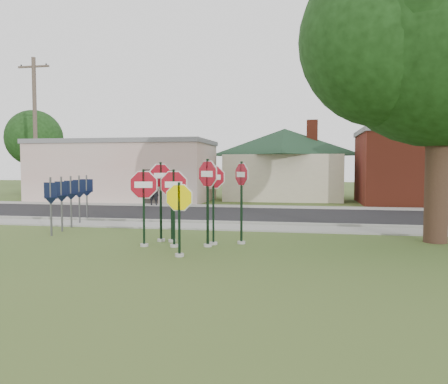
% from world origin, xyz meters
% --- Properties ---
extents(ground, '(120.00, 120.00, 0.00)m').
position_xyz_m(ground, '(0.00, 0.00, 0.00)').
color(ground, '#3A5720').
rests_on(ground, ground).
extents(sidewalk_near, '(60.00, 1.60, 0.06)m').
position_xyz_m(sidewalk_near, '(0.00, 5.50, 0.03)').
color(sidewalk_near, gray).
rests_on(sidewalk_near, ground).
extents(road, '(60.00, 7.00, 0.04)m').
position_xyz_m(road, '(0.00, 10.00, 0.02)').
color(road, black).
rests_on(road, ground).
extents(sidewalk_far, '(60.00, 1.60, 0.06)m').
position_xyz_m(sidewalk_far, '(0.00, 14.30, 0.03)').
color(sidewalk_far, gray).
rests_on(sidewalk_far, ground).
extents(curb, '(60.00, 0.20, 0.14)m').
position_xyz_m(curb, '(0.00, 6.50, 0.07)').
color(curb, gray).
rests_on(curb, ground).
extents(stop_sign_center, '(1.12, 0.24, 2.39)m').
position_xyz_m(stop_sign_center, '(-0.27, 1.26, 1.47)').
color(stop_sign_center, '#9A9790').
rests_on(stop_sign_center, ground).
extents(stop_sign_yellow, '(0.99, 0.24, 2.05)m').
position_xyz_m(stop_sign_yellow, '(0.26, -0.03, 1.19)').
color(stop_sign_yellow, '#9A9790').
rests_on(stop_sign_yellow, ground).
extents(stop_sign_left, '(1.13, 0.24, 2.40)m').
position_xyz_m(stop_sign_left, '(-1.18, 1.19, 1.48)').
color(stop_sign_left, '#9A9790').
rests_on(stop_sign_left, ground).
extents(stop_sign_right, '(0.89, 0.66, 2.69)m').
position_xyz_m(stop_sign_right, '(0.68, 1.49, 1.69)').
color(stop_sign_right, '#9A9790').
rests_on(stop_sign_right, ground).
extents(stop_sign_back_right, '(0.96, 0.24, 2.53)m').
position_xyz_m(stop_sign_back_right, '(0.78, 1.86, 1.54)').
color(stop_sign_back_right, '#9A9790').
rests_on(stop_sign_back_right, ground).
extents(stop_sign_back_left, '(1.00, 0.24, 2.34)m').
position_xyz_m(stop_sign_back_left, '(-0.60, 2.10, 1.42)').
color(stop_sign_back_left, '#9A9790').
rests_on(stop_sign_back_left, ground).
extents(stop_sign_far_right, '(0.64, 0.76, 2.61)m').
position_xyz_m(stop_sign_far_right, '(1.59, 2.16, 1.60)').
color(stop_sign_far_right, '#9A9790').
rests_on(stop_sign_far_right, ground).
extents(stop_sign_far_left, '(0.75, 0.76, 2.60)m').
position_xyz_m(stop_sign_far_left, '(-0.97, 2.13, 1.62)').
color(stop_sign_far_left, '#9A9790').
rests_on(stop_sign_far_left, ground).
extents(route_sign_row, '(1.43, 4.63, 2.00)m').
position_xyz_m(route_sign_row, '(-5.40, 4.50, 1.22)').
color(route_sign_row, '#59595E').
rests_on(route_sign_row, ground).
extents(building_stucco, '(12.20, 6.20, 4.20)m').
position_xyz_m(building_stucco, '(-9.00, 18.00, 2.15)').
color(building_stucco, silver).
rests_on(building_stucco, ground).
extents(building_house, '(11.60, 11.60, 6.20)m').
position_xyz_m(building_house, '(2.00, 22.00, 3.65)').
color(building_house, beige).
rests_on(building_house, ground).
extents(building_brick, '(10.20, 6.20, 4.75)m').
position_xyz_m(building_brick, '(12.00, 18.50, 2.40)').
color(building_brick, maroon).
rests_on(building_brick, ground).
extents(oak_tree, '(10.72, 10.12, 10.07)m').
position_xyz_m(oak_tree, '(7.50, 3.50, 6.50)').
color(oak_tree, '#311E16').
rests_on(oak_tree, ground).
extents(utility_pole_near, '(2.20, 0.26, 9.50)m').
position_xyz_m(utility_pole_near, '(-14.00, 15.20, 4.97)').
color(utility_pole_near, '#45382E').
rests_on(utility_pole_near, ground).
extents(bg_tree_left, '(4.90, 4.90, 7.35)m').
position_xyz_m(bg_tree_left, '(-20.00, 24.00, 4.88)').
color(bg_tree_left, '#311E16').
rests_on(bg_tree_left, ground).
extents(pedestrian, '(0.65, 0.43, 1.77)m').
position_xyz_m(pedestrian, '(-5.44, 14.01, 0.95)').
color(pedestrian, black).
rests_on(pedestrian, sidewalk_far).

